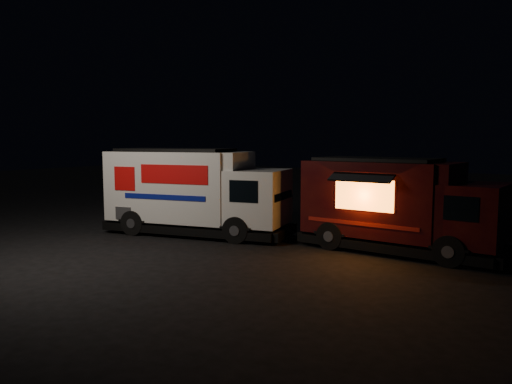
{
  "coord_description": "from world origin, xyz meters",
  "views": [
    {
      "loc": [
        9.32,
        -11.1,
        3.18
      ],
      "look_at": [
        1.06,
        2.0,
        1.56
      ],
      "focal_mm": 35.0,
      "sensor_mm": 36.0,
      "label": 1
    }
  ],
  "objects": [
    {
      "name": "ground",
      "position": [
        0.0,
        0.0,
        0.0
      ],
      "size": [
        80.0,
        80.0,
        0.0
      ],
      "primitive_type": "plane",
      "color": "black",
      "rests_on": "ground"
    },
    {
      "name": "white_truck",
      "position": [
        -1.22,
        1.96,
        1.44
      ],
      "size": [
        6.67,
        3.37,
        2.89
      ],
      "primitive_type": null,
      "rotation": [
        0.0,
        0.0,
        0.2
      ],
      "color": "silver",
      "rests_on": "ground"
    },
    {
      "name": "red_truck",
      "position": [
        5.35,
        2.92,
        1.33
      ],
      "size": [
        5.87,
        2.56,
        2.66
      ],
      "primitive_type": null,
      "rotation": [
        0.0,
        0.0,
        -0.08
      ],
      "color": "#3E0E0B",
      "rests_on": "ground"
    }
  ]
}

